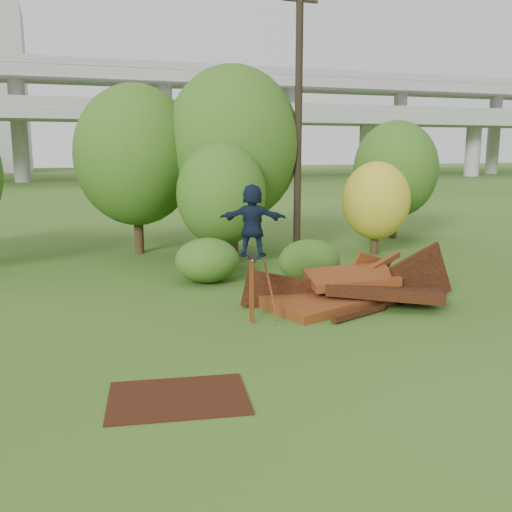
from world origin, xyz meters
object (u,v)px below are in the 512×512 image
object	(u,v)px
flat_plate	(178,398)
utility_pole	(298,120)
skater	(252,220)
scrap_pile	(353,290)

from	to	relation	value
flat_plate	utility_pole	distance (m)	14.34
skater	scrap_pile	bearing A→B (deg)	-144.11
scrap_pile	skater	bearing A→B (deg)	-167.32
utility_pole	flat_plate	bearing A→B (deg)	-122.05
flat_plate	scrap_pile	bearing A→B (deg)	36.93
skater	utility_pole	xyz separation A→B (m)	(4.51, 7.72, 2.71)
skater	flat_plate	xyz separation A→B (m)	(-2.59, -3.60, -2.51)
scrap_pile	flat_plate	distance (m)	7.19
scrap_pile	skater	distance (m)	3.87
skater	utility_pole	world-z (taller)	utility_pole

